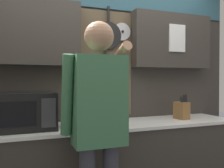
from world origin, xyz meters
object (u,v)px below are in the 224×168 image
object	(u,v)px
microwave	(24,111)
utensil_crock	(69,118)
knife_block	(182,110)
person	(99,118)

from	to	relation	value
microwave	utensil_crock	distance (m)	0.39
knife_block	utensil_crock	distance (m)	1.23
microwave	utensil_crock	bearing A→B (deg)	0.22
microwave	person	size ratio (longest dim) A/B	0.29
utensil_crock	person	xyz separation A→B (m)	(0.12, -0.50, 0.06)
microwave	utensil_crock	size ratio (longest dim) A/B	1.46
person	knife_block	bearing A→B (deg)	24.32
person	utensil_crock	bearing A→B (deg)	103.81
knife_block	person	xyz separation A→B (m)	(-1.11, -0.50, 0.05)
microwave	knife_block	distance (m)	1.61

